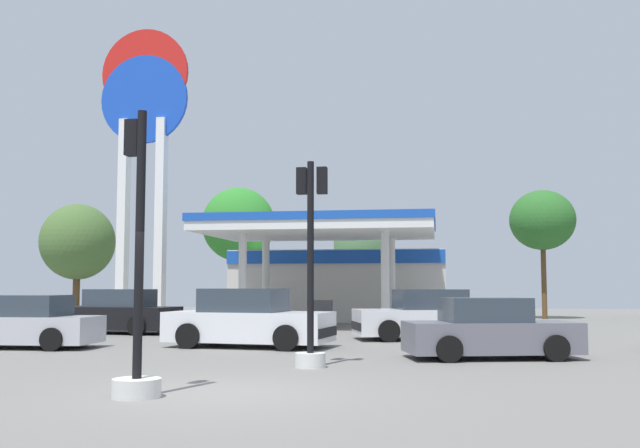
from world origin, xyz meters
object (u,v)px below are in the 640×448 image
car_3 (117,313)px  traffic_signal_0 (311,283)px  tree_0 (78,242)px  station_pole_sign (144,132)px  car_4 (25,324)px  car_5 (490,331)px  tree_2 (361,244)px  traffic_signal_1 (137,311)px  car_2 (249,320)px  tree_1 (239,225)px  tree_3 (542,220)px  car_1 (426,317)px

car_3 → traffic_signal_0: (8.68, -9.58, 1.04)m
traffic_signal_0 → tree_0: bearing=126.7°
station_pole_sign → car_4: station_pole_sign is taller
station_pole_sign → car_5: size_ratio=3.25×
car_4 → tree_2: bearing=70.8°
station_pole_sign → traffic_signal_1: 23.89m
car_4 → car_5: size_ratio=0.97×
car_2 → traffic_signal_1: bearing=-86.0°
car_2 → traffic_signal_0: 5.39m
car_2 → tree_0: tree_0 is taller
tree_1 → tree_3: size_ratio=1.10×
traffic_signal_0 → tree_2: 23.78m
car_3 → traffic_signal_0: bearing=-47.8°
car_1 → tree_1: tree_1 is taller
car_1 → car_5: 6.01m
station_pole_sign → tree_0: (-6.84, 7.08, -4.60)m
car_3 → traffic_signal_1: (6.76, -13.99, 0.58)m
station_pole_sign → car_3: station_pole_sign is taller
car_1 → tree_1: size_ratio=0.65×
car_4 → station_pole_sign: bearing=99.9°
car_4 → tree_2: 21.73m
car_3 → car_2: bearing=-38.9°
traffic_signal_1 → tree_3: size_ratio=0.66×
car_4 → tree_0: (-9.12, 20.20, 3.53)m
station_pole_sign → traffic_signal_1: (8.83, -20.90, -7.48)m
station_pole_sign → car_3: 10.82m
car_2 → car_1: bearing=37.1°
car_1 → car_4: car_1 is taller
car_4 → car_5: (12.26, -0.91, -0.01)m
station_pole_sign → tree_2: 12.75m
car_1 → car_2: car_2 is taller
station_pole_sign → tree_3: bearing=21.0°
car_5 → tree_1: bearing=118.8°
car_4 → traffic_signal_0: (8.47, -3.35, 1.10)m
car_3 → traffic_signal_1: bearing=-64.2°
traffic_signal_0 → tree_2: bearing=93.4°
car_3 → tree_2: 16.16m
car_5 → traffic_signal_1: traffic_signal_1 is taller
tree_1 → tree_2: tree_1 is taller
tree_3 → car_5: bearing=-101.2°
traffic_signal_0 → traffic_signal_1: 4.84m
car_1 → tree_3: 17.02m
car_5 → tree_0: 30.25m
station_pole_sign → car_5: bearing=-44.0°
car_1 → tree_3: tree_3 is taller
station_pole_sign → tree_1: 9.38m
car_3 → traffic_signal_1: 15.55m
car_1 → tree_0: bearing=142.3°
station_pole_sign → tree_3: (18.75, 7.18, -3.73)m
tree_1 → tree_3: tree_1 is taller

